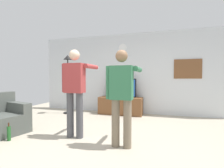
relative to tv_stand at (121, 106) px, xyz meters
name	(u,v)px	position (x,y,z in m)	size (l,w,h in m)	color
ground_plane	(95,145)	(0.19, -2.60, -0.28)	(8.40, 8.40, 0.00)	#B2A893
back_wall	(128,74)	(0.19, 0.35, 1.07)	(6.40, 0.10, 2.70)	silver
tv_stand	(121,106)	(0.00, 0.00, 0.00)	(1.43, 0.52, 0.56)	brown
television	(121,88)	(0.00, 0.05, 0.59)	(1.01, 0.07, 0.61)	black
wall_clock	(123,48)	(0.00, 0.29, 1.95)	(0.27, 0.27, 0.03)	white
framed_picture	(188,69)	(2.06, 0.30, 1.19)	(0.80, 0.04, 0.60)	brown
floor_lamp	(68,72)	(-1.74, -0.37, 1.12)	(0.32, 0.32, 1.96)	black
person_standing_nearer_lamp	(75,88)	(-0.36, -2.33, 0.71)	(0.56, 0.78, 1.76)	#4C4C51
person_standing_nearer_couch	(122,93)	(0.65, -2.51, 0.66)	(0.56, 0.78, 1.68)	#7A6B56
beverage_bottle	(9,133)	(-1.48, -2.87, -0.14)	(0.07, 0.07, 0.34)	#1E5923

